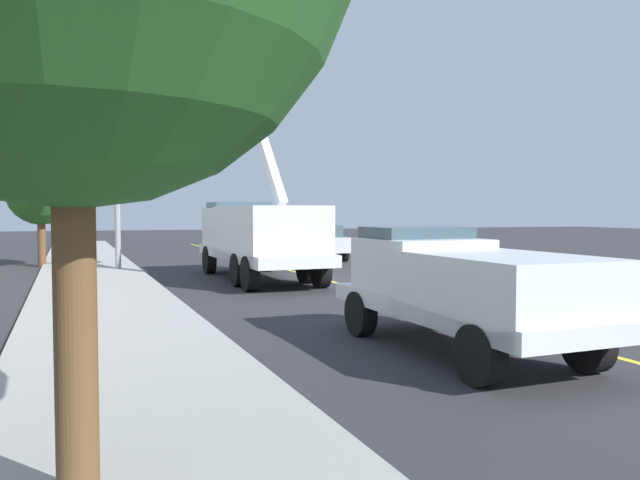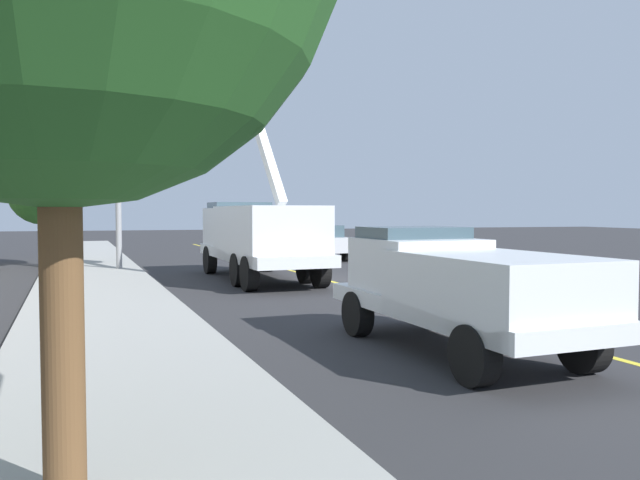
{
  "view_description": "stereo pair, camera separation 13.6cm",
  "coord_description": "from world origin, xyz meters",
  "px_view_note": "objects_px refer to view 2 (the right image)",
  "views": [
    {
      "loc": [
        -20.63,
        6.33,
        2.35
      ],
      "look_at": [
        -0.8,
        0.35,
        1.4
      ],
      "focal_mm": 35.19,
      "sensor_mm": 36.0,
      "label": 1
    },
    {
      "loc": [
        -20.67,
        6.2,
        2.35
      ],
      "look_at": [
        -0.8,
        0.35,
        1.4
      ],
      "focal_mm": 35.19,
      "sensor_mm": 36.0,
      "label": 2
    }
  ],
  "objects_px": {
    "traffic_cone_mid_front": "(387,283)",
    "traffic_cone_mid_rear": "(278,258)",
    "traffic_signal_mast": "(121,134)",
    "utility_bucket_truck": "(258,233)",
    "service_pickup_truck": "(457,286)",
    "passing_minivan": "(315,240)"
  },
  "relations": [
    {
      "from": "traffic_cone_mid_front",
      "to": "traffic_cone_mid_rear",
      "type": "xyz_separation_m",
      "value": [
        10.06,
        0.8,
        -0.04
      ]
    },
    {
      "from": "traffic_signal_mast",
      "to": "utility_bucket_truck",
      "type": "bearing_deg",
      "value": -122.06
    },
    {
      "from": "service_pickup_truck",
      "to": "traffic_signal_mast",
      "type": "height_order",
      "value": "traffic_signal_mast"
    },
    {
      "from": "passing_minivan",
      "to": "traffic_cone_mid_front",
      "type": "distance_m",
      "value": 13.78
    },
    {
      "from": "service_pickup_truck",
      "to": "traffic_cone_mid_rear",
      "type": "distance_m",
      "value": 16.48
    },
    {
      "from": "passing_minivan",
      "to": "traffic_signal_mast",
      "type": "relative_size",
      "value": 0.64
    },
    {
      "from": "utility_bucket_truck",
      "to": "traffic_cone_mid_front",
      "type": "relative_size",
      "value": 10.15
    },
    {
      "from": "service_pickup_truck",
      "to": "passing_minivan",
      "type": "bearing_deg",
      "value": -9.3
    },
    {
      "from": "passing_minivan",
      "to": "utility_bucket_truck",
      "type": "bearing_deg",
      "value": 151.57
    },
    {
      "from": "passing_minivan",
      "to": "traffic_cone_mid_front",
      "type": "bearing_deg",
      "value": 172.18
    },
    {
      "from": "utility_bucket_truck",
      "to": "traffic_cone_mid_rear",
      "type": "height_order",
      "value": "utility_bucket_truck"
    },
    {
      "from": "utility_bucket_truck",
      "to": "traffic_cone_mid_front",
      "type": "xyz_separation_m",
      "value": [
        -5.56,
        -2.5,
        -1.21
      ]
    },
    {
      "from": "utility_bucket_truck",
      "to": "traffic_signal_mast",
      "type": "xyz_separation_m",
      "value": [
        2.82,
        4.5,
        3.53
      ]
    },
    {
      "from": "traffic_cone_mid_rear",
      "to": "traffic_cone_mid_front",
      "type": "bearing_deg",
      "value": -175.46
    },
    {
      "from": "utility_bucket_truck",
      "to": "traffic_signal_mast",
      "type": "relative_size",
      "value": 1.09
    },
    {
      "from": "service_pickup_truck",
      "to": "traffic_cone_mid_front",
      "type": "distance_m",
      "value": 6.58
    },
    {
      "from": "service_pickup_truck",
      "to": "traffic_cone_mid_front",
      "type": "xyz_separation_m",
      "value": [
        6.39,
        -1.41,
        -0.71
      ]
    },
    {
      "from": "utility_bucket_truck",
      "to": "traffic_cone_mid_rear",
      "type": "xyz_separation_m",
      "value": [
        4.51,
        -1.7,
        -1.24
      ]
    },
    {
      "from": "traffic_cone_mid_rear",
      "to": "utility_bucket_truck",
      "type": "bearing_deg",
      "value": 159.3
    },
    {
      "from": "traffic_signal_mast",
      "to": "traffic_cone_mid_rear",
      "type": "bearing_deg",
      "value": -74.78
    },
    {
      "from": "passing_minivan",
      "to": "traffic_cone_mid_front",
      "type": "height_order",
      "value": "passing_minivan"
    },
    {
      "from": "utility_bucket_truck",
      "to": "traffic_cone_mid_front",
      "type": "height_order",
      "value": "utility_bucket_truck"
    }
  ]
}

